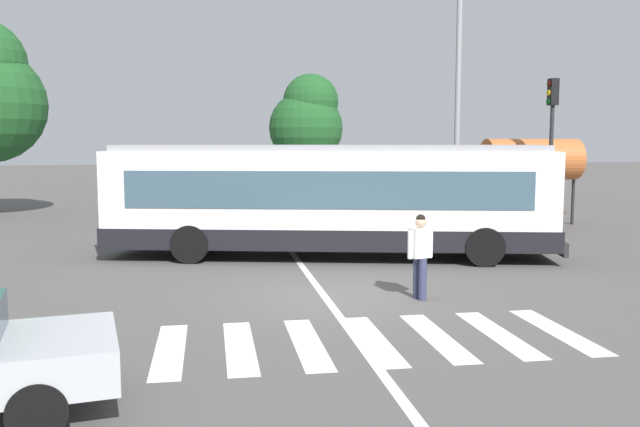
{
  "coord_description": "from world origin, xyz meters",
  "views": [
    {
      "loc": [
        -2.56,
        -13.16,
        3.17
      ],
      "look_at": [
        0.25,
        3.85,
        1.3
      ],
      "focal_mm": 37.67,
      "sensor_mm": 36.0,
      "label": 1
    }
  ],
  "objects_px": {
    "pedestrian_crossing_street": "(420,252)",
    "parked_car_silver": "(241,197)",
    "parked_car_black": "(304,197)",
    "parked_car_white": "(368,195)",
    "traffic_light_far_corner": "(552,131)",
    "bus_stop_shelter": "(531,161)",
    "background_tree_right": "(307,121)",
    "twin_arm_street_lamp": "(458,64)",
    "city_transit_bus": "(329,199)"
  },
  "relations": [
    {
      "from": "city_transit_bus",
      "to": "bus_stop_shelter",
      "type": "height_order",
      "value": "bus_stop_shelter"
    },
    {
      "from": "pedestrian_crossing_street",
      "to": "bus_stop_shelter",
      "type": "distance_m",
      "value": 13.42
    },
    {
      "from": "pedestrian_crossing_street",
      "to": "parked_car_black",
      "type": "xyz_separation_m",
      "value": [
        -0.1,
        16.02,
        -0.2
      ]
    },
    {
      "from": "bus_stop_shelter",
      "to": "pedestrian_crossing_street",
      "type": "bearing_deg",
      "value": -125.68
    },
    {
      "from": "parked_car_black",
      "to": "bus_stop_shelter",
      "type": "relative_size",
      "value": 1.27
    },
    {
      "from": "city_transit_bus",
      "to": "twin_arm_street_lamp",
      "type": "xyz_separation_m",
      "value": [
        5.73,
        5.55,
        4.35
      ]
    },
    {
      "from": "parked_car_black",
      "to": "twin_arm_street_lamp",
      "type": "bearing_deg",
      "value": -47.09
    },
    {
      "from": "city_transit_bus",
      "to": "traffic_light_far_corner",
      "type": "height_order",
      "value": "traffic_light_far_corner"
    },
    {
      "from": "parked_car_black",
      "to": "bus_stop_shelter",
      "type": "xyz_separation_m",
      "value": [
        7.88,
        -5.18,
        1.65
      ]
    },
    {
      "from": "bus_stop_shelter",
      "to": "twin_arm_street_lamp",
      "type": "relative_size",
      "value": 0.37
    },
    {
      "from": "parked_car_white",
      "to": "traffic_light_far_corner",
      "type": "relative_size",
      "value": 0.88
    },
    {
      "from": "traffic_light_far_corner",
      "to": "bus_stop_shelter",
      "type": "distance_m",
      "value": 2.39
    },
    {
      "from": "parked_car_white",
      "to": "bus_stop_shelter",
      "type": "distance_m",
      "value": 7.56
    },
    {
      "from": "parked_car_silver",
      "to": "parked_car_white",
      "type": "distance_m",
      "value": 5.66
    },
    {
      "from": "twin_arm_street_lamp",
      "to": "parked_car_white",
      "type": "bearing_deg",
      "value": 109.19
    },
    {
      "from": "traffic_light_far_corner",
      "to": "pedestrian_crossing_street",
      "type": "bearing_deg",
      "value": -130.4
    },
    {
      "from": "parked_car_white",
      "to": "background_tree_right",
      "type": "distance_m",
      "value": 5.15
    },
    {
      "from": "pedestrian_crossing_street",
      "to": "parked_car_white",
      "type": "relative_size",
      "value": 0.37
    },
    {
      "from": "bus_stop_shelter",
      "to": "background_tree_right",
      "type": "xyz_separation_m",
      "value": [
        -7.21,
        8.63,
        1.73
      ]
    },
    {
      "from": "pedestrian_crossing_street",
      "to": "parked_car_silver",
      "type": "relative_size",
      "value": 0.37
    },
    {
      "from": "parked_car_silver",
      "to": "bus_stop_shelter",
      "type": "xyz_separation_m",
      "value": [
        10.58,
        -5.39,
        1.65
      ]
    },
    {
      "from": "parked_car_white",
      "to": "city_transit_bus",
      "type": "bearing_deg",
      "value": -108.76
    },
    {
      "from": "parked_car_silver",
      "to": "background_tree_right",
      "type": "xyz_separation_m",
      "value": [
        3.37,
        3.24,
        3.38
      ]
    },
    {
      "from": "parked_car_silver",
      "to": "parked_car_white",
      "type": "relative_size",
      "value": 1.0
    },
    {
      "from": "pedestrian_crossing_street",
      "to": "traffic_light_far_corner",
      "type": "distance_m",
      "value": 11.75
    },
    {
      "from": "parked_car_black",
      "to": "twin_arm_street_lamp",
      "type": "relative_size",
      "value": 0.47
    },
    {
      "from": "parked_car_black",
      "to": "pedestrian_crossing_street",
      "type": "bearing_deg",
      "value": -89.65
    },
    {
      "from": "parked_car_silver",
      "to": "parked_car_black",
      "type": "relative_size",
      "value": 1.01
    },
    {
      "from": "city_transit_bus",
      "to": "twin_arm_street_lamp",
      "type": "height_order",
      "value": "twin_arm_street_lamp"
    },
    {
      "from": "city_transit_bus",
      "to": "bus_stop_shelter",
      "type": "bearing_deg",
      "value": 33.0
    },
    {
      "from": "pedestrian_crossing_street",
      "to": "background_tree_right",
      "type": "height_order",
      "value": "background_tree_right"
    },
    {
      "from": "parked_car_black",
      "to": "background_tree_right",
      "type": "xyz_separation_m",
      "value": [
        0.67,
        3.45,
        3.38
      ]
    },
    {
      "from": "traffic_light_far_corner",
      "to": "twin_arm_street_lamp",
      "type": "relative_size",
      "value": 0.54
    },
    {
      "from": "pedestrian_crossing_street",
      "to": "parked_car_silver",
      "type": "height_order",
      "value": "pedestrian_crossing_street"
    },
    {
      "from": "pedestrian_crossing_street",
      "to": "parked_car_silver",
      "type": "xyz_separation_m",
      "value": [
        -2.8,
        16.23,
        -0.2
      ]
    },
    {
      "from": "parked_car_black",
      "to": "traffic_light_far_corner",
      "type": "xyz_separation_m",
      "value": [
        7.53,
        -7.28,
        2.74
      ]
    },
    {
      "from": "parked_car_silver",
      "to": "parked_car_black",
      "type": "bearing_deg",
      "value": -4.51
    },
    {
      "from": "pedestrian_crossing_street",
      "to": "traffic_light_far_corner",
      "type": "xyz_separation_m",
      "value": [
        7.44,
        8.74,
        2.53
      ]
    },
    {
      "from": "parked_car_black",
      "to": "traffic_light_far_corner",
      "type": "distance_m",
      "value": 10.83
    },
    {
      "from": "parked_car_black",
      "to": "city_transit_bus",
      "type": "bearing_deg",
      "value": -94.35
    },
    {
      "from": "parked_car_silver",
      "to": "parked_car_white",
      "type": "height_order",
      "value": "same"
    },
    {
      "from": "city_transit_bus",
      "to": "parked_car_black",
      "type": "bearing_deg",
      "value": 85.65
    },
    {
      "from": "parked_car_silver",
      "to": "traffic_light_far_corner",
      "type": "height_order",
      "value": "traffic_light_far_corner"
    },
    {
      "from": "pedestrian_crossing_street",
      "to": "parked_car_white",
      "type": "xyz_separation_m",
      "value": [
        2.86,
        16.33,
        -0.2
      ]
    },
    {
      "from": "pedestrian_crossing_street",
      "to": "bus_stop_shelter",
      "type": "bearing_deg",
      "value": 54.32
    },
    {
      "from": "pedestrian_crossing_street",
      "to": "traffic_light_far_corner",
      "type": "relative_size",
      "value": 0.33
    },
    {
      "from": "pedestrian_crossing_street",
      "to": "parked_car_white",
      "type": "distance_m",
      "value": 16.58
    },
    {
      "from": "parked_car_silver",
      "to": "city_transit_bus",
      "type": "bearing_deg",
      "value": -80.36
    },
    {
      "from": "background_tree_right",
      "to": "twin_arm_street_lamp",
      "type": "bearing_deg",
      "value": -64.1
    },
    {
      "from": "background_tree_right",
      "to": "city_transit_bus",
      "type": "bearing_deg",
      "value": -95.97
    }
  ]
}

